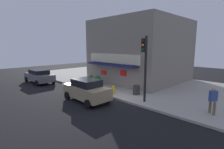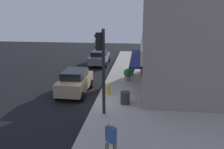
{
  "view_description": "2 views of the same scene",
  "coord_description": "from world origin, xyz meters",
  "px_view_note": "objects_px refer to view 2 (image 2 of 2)",
  "views": [
    {
      "loc": [
        9.22,
        -9.58,
        4.28
      ],
      "look_at": [
        -0.75,
        0.29,
        1.96
      ],
      "focal_mm": 27.35,
      "sensor_mm": 36.0,
      "label": 1
    },
    {
      "loc": [
        14.42,
        2.81,
        5.98
      ],
      "look_at": [
        -1.84,
        0.86,
        1.42
      ],
      "focal_mm": 37.11,
      "sensor_mm": 36.0,
      "label": 2
    }
  ],
  "objects_px": {
    "trash_can": "(125,98)",
    "pedestrian": "(111,139)",
    "potted_plant_by_window": "(131,70)",
    "parked_car_tan": "(75,82)",
    "traffic_light": "(102,61)",
    "potted_plant_by_doorway": "(128,74)",
    "fire_hydrant": "(108,90)",
    "parked_car_grey": "(99,57)"
  },
  "relations": [
    {
      "from": "pedestrian",
      "to": "fire_hydrant",
      "type": "bearing_deg",
      "value": -171.42
    },
    {
      "from": "potted_plant_by_doorway",
      "to": "parked_car_grey",
      "type": "relative_size",
      "value": 0.23
    },
    {
      "from": "potted_plant_by_doorway",
      "to": "parked_car_tan",
      "type": "xyz_separation_m",
      "value": [
        3.13,
        -3.71,
        0.15
      ]
    },
    {
      "from": "fire_hydrant",
      "to": "potted_plant_by_doorway",
      "type": "relative_size",
      "value": 0.73
    },
    {
      "from": "fire_hydrant",
      "to": "parked_car_tan",
      "type": "height_order",
      "value": "parked_car_tan"
    },
    {
      "from": "parked_car_grey",
      "to": "parked_car_tan",
      "type": "distance_m",
      "value": 9.59
    },
    {
      "from": "traffic_light",
      "to": "pedestrian",
      "type": "height_order",
      "value": "traffic_light"
    },
    {
      "from": "traffic_light",
      "to": "potted_plant_by_doorway",
      "type": "distance_m",
      "value": 7.27
    },
    {
      "from": "parked_car_tan",
      "to": "trash_can",
      "type": "bearing_deg",
      "value": 62.85
    },
    {
      "from": "trash_can",
      "to": "potted_plant_by_window",
      "type": "relative_size",
      "value": 0.9
    },
    {
      "from": "potted_plant_by_doorway",
      "to": "fire_hydrant",
      "type": "bearing_deg",
      "value": -18.24
    },
    {
      "from": "fire_hydrant",
      "to": "potted_plant_by_window",
      "type": "bearing_deg",
      "value": 164.07
    },
    {
      "from": "traffic_light",
      "to": "potted_plant_by_window",
      "type": "height_order",
      "value": "traffic_light"
    },
    {
      "from": "trash_can",
      "to": "potted_plant_by_doorway",
      "type": "bearing_deg",
      "value": -178.63
    },
    {
      "from": "traffic_light",
      "to": "potted_plant_by_doorway",
      "type": "relative_size",
      "value": 4.69
    },
    {
      "from": "potted_plant_by_window",
      "to": "fire_hydrant",
      "type": "bearing_deg",
      "value": -15.93
    },
    {
      "from": "potted_plant_by_window",
      "to": "traffic_light",
      "type": "bearing_deg",
      "value": -9.55
    },
    {
      "from": "traffic_light",
      "to": "trash_can",
      "type": "xyz_separation_m",
      "value": [
        -1.62,
        1.23,
        -2.73
      ]
    },
    {
      "from": "trash_can",
      "to": "potted_plant_by_window",
      "type": "height_order",
      "value": "potted_plant_by_window"
    },
    {
      "from": "fire_hydrant",
      "to": "parked_car_tan",
      "type": "bearing_deg",
      "value": -99.74
    },
    {
      "from": "fire_hydrant",
      "to": "trash_can",
      "type": "xyz_separation_m",
      "value": [
        1.53,
        1.3,
        0.04
      ]
    },
    {
      "from": "trash_can",
      "to": "parked_car_grey",
      "type": "xyz_separation_m",
      "value": [
        -11.56,
        -3.68,
        0.25
      ]
    },
    {
      "from": "potted_plant_by_window",
      "to": "parked_car_tan",
      "type": "xyz_separation_m",
      "value": [
        4.64,
        -3.98,
        0.23
      ]
    },
    {
      "from": "trash_can",
      "to": "potted_plant_by_doorway",
      "type": "xyz_separation_m",
      "value": [
        -5.1,
        -0.12,
        0.18
      ]
    },
    {
      "from": "traffic_light",
      "to": "parked_car_grey",
      "type": "distance_m",
      "value": 13.63
    },
    {
      "from": "traffic_light",
      "to": "parked_car_tan",
      "type": "xyz_separation_m",
      "value": [
        -3.58,
        -2.6,
        -2.39
      ]
    },
    {
      "from": "potted_plant_by_doorway",
      "to": "parked_car_tan",
      "type": "distance_m",
      "value": 4.86
    },
    {
      "from": "fire_hydrant",
      "to": "pedestrian",
      "type": "distance_m",
      "value": 7.55
    },
    {
      "from": "fire_hydrant",
      "to": "potted_plant_by_doorway",
      "type": "xyz_separation_m",
      "value": [
        -3.57,
        1.18,
        0.22
      ]
    },
    {
      "from": "fire_hydrant",
      "to": "parked_car_grey",
      "type": "relative_size",
      "value": 0.17
    },
    {
      "from": "potted_plant_by_doorway",
      "to": "parked_car_tan",
      "type": "relative_size",
      "value": 0.25
    },
    {
      "from": "fire_hydrant",
      "to": "trash_can",
      "type": "bearing_deg",
      "value": 40.29
    },
    {
      "from": "fire_hydrant",
      "to": "parked_car_grey",
      "type": "height_order",
      "value": "parked_car_grey"
    },
    {
      "from": "traffic_light",
      "to": "potted_plant_by_window",
      "type": "relative_size",
      "value": 5.45
    },
    {
      "from": "trash_can",
      "to": "pedestrian",
      "type": "distance_m",
      "value": 5.94
    },
    {
      "from": "pedestrian",
      "to": "potted_plant_by_window",
      "type": "xyz_separation_m",
      "value": [
        -12.52,
        0.33,
        -0.44
      ]
    },
    {
      "from": "potted_plant_by_doorway",
      "to": "potted_plant_by_window",
      "type": "distance_m",
      "value": 1.54
    },
    {
      "from": "pedestrian",
      "to": "trash_can",
      "type": "bearing_deg",
      "value": 178.31
    },
    {
      "from": "traffic_light",
      "to": "parked_car_tan",
      "type": "height_order",
      "value": "traffic_light"
    },
    {
      "from": "trash_can",
      "to": "fire_hydrant",
      "type": "bearing_deg",
      "value": -139.71
    },
    {
      "from": "trash_can",
      "to": "potted_plant_by_doorway",
      "type": "height_order",
      "value": "potted_plant_by_doorway"
    },
    {
      "from": "potted_plant_by_doorway",
      "to": "parked_car_tan",
      "type": "bearing_deg",
      "value": -49.84
    }
  ]
}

